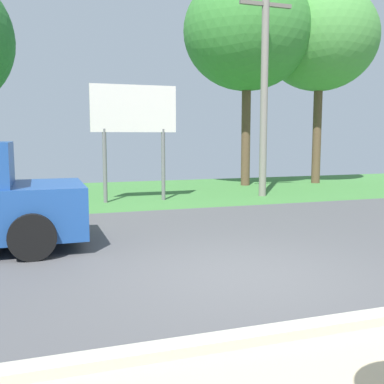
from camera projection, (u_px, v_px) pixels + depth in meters
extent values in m
cube|color=#4C4C4F|center=(197.00, 246.00, 8.47)|extent=(40.00, 8.00, 0.10)
cube|color=#407B39|center=(122.00, 195.00, 16.00)|extent=(40.00, 8.00, 0.10)
cube|color=#B2AD9E|center=(327.00, 325.00, 4.70)|extent=(40.00, 0.24, 0.10)
cube|color=#2D3842|center=(9.00, 168.00, 8.03)|extent=(0.10, 1.70, 0.77)
cylinder|color=black|center=(33.00, 216.00, 9.21)|extent=(0.76, 0.28, 0.76)
cylinder|color=black|center=(32.00, 237.00, 7.33)|extent=(0.76, 0.28, 0.76)
cylinder|color=gray|center=(264.00, 93.00, 14.87)|extent=(0.24, 0.24, 6.74)
cube|color=#666056|center=(266.00, 4.00, 14.54)|extent=(1.80, 0.12, 0.12)
cylinder|color=slate|center=(105.00, 166.00, 13.62)|extent=(0.12, 0.12, 2.20)
cylinder|color=slate|center=(163.00, 165.00, 14.20)|extent=(0.12, 0.12, 2.20)
cube|color=silver|center=(134.00, 109.00, 13.70)|extent=(2.60, 0.10, 1.40)
cylinder|color=brown|center=(246.00, 130.00, 18.35)|extent=(0.36, 0.36, 4.45)
ellipsoid|color=#387F33|center=(247.00, 32.00, 17.88)|extent=(5.01, 5.01, 4.55)
cylinder|color=brown|center=(317.00, 130.00, 19.28)|extent=(0.36, 0.36, 4.49)
ellipsoid|color=#478C3D|center=(320.00, 38.00, 18.82)|extent=(4.68, 4.68, 4.25)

